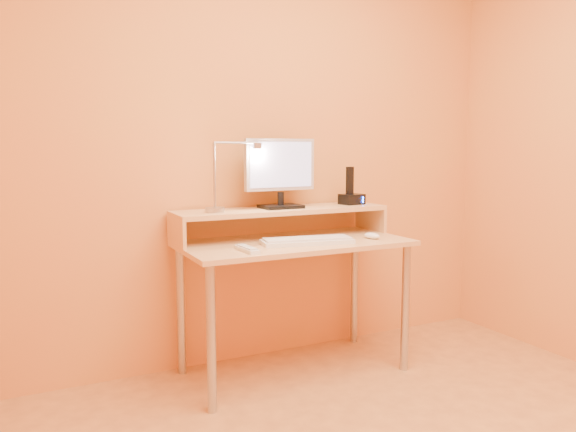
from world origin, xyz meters
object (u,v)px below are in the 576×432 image
mouse (372,236)px  monitor_panel (280,165)px  lamp_base (215,210)px  remote_control (247,249)px  phone_dock (352,199)px  keyboard (307,242)px

mouse → monitor_panel: bearing=130.8°
monitor_panel → mouse: size_ratio=4.17×
mouse → lamp_base: bearing=148.5°
monitor_panel → remote_control: bearing=-137.7°
phone_dock → keyboard: size_ratio=0.28×
keyboard → remote_control: bearing=-160.9°
keyboard → mouse: (0.39, -0.02, 0.01)m
monitor_panel → lamp_base: size_ratio=4.13×
lamp_base → remote_control: (0.06, -0.29, -0.16)m
monitor_panel → phone_dock: size_ratio=3.18×
monitor_panel → lamp_base: monitor_panel is taller
lamp_base → phone_dock: phone_dock is taller
phone_dock → remote_control: (-0.79, -0.32, -0.18)m
lamp_base → keyboard: (0.41, -0.23, -0.16)m
keyboard → lamp_base: bearing=161.2°
lamp_base → phone_dock: size_ratio=0.77×
keyboard → remote_control: keyboard is taller
keyboard → monitor_panel: bearing=105.5°
lamp_base → mouse: bearing=-17.2°
phone_dock → remote_control: 0.87m
lamp_base → remote_control: size_ratio=0.52×
lamp_base → phone_dock: bearing=2.0°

